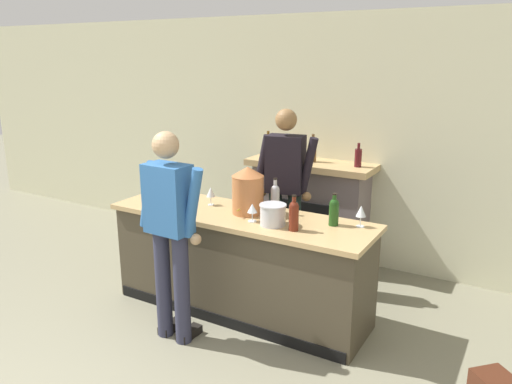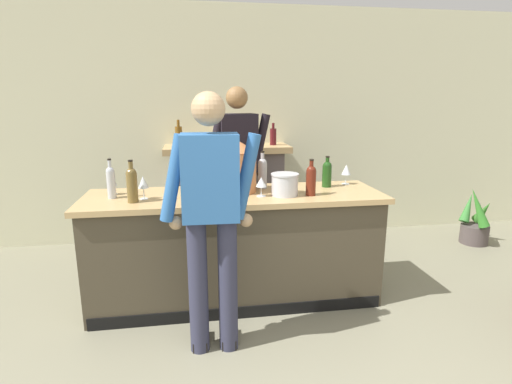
# 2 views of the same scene
# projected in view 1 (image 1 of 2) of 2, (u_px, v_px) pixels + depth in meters

# --- Properties ---
(wall_back_panel) EXTENTS (12.00, 0.07, 2.75)m
(wall_back_panel) POSITION_uv_depth(u_px,v_px,m) (327.00, 140.00, 5.64)
(wall_back_panel) COLOR beige
(wall_back_panel) RESTS_ON ground_plane
(bar_counter) EXTENTS (2.44, 0.73, 0.94)m
(bar_counter) POSITION_uv_depth(u_px,v_px,m) (240.00, 263.00, 4.55)
(bar_counter) COLOR #433B2B
(bar_counter) RESTS_ON ground_plane
(fireplace_stone) EXTENTS (1.42, 0.52, 1.48)m
(fireplace_stone) POSITION_uv_depth(u_px,v_px,m) (310.00, 211.00, 5.66)
(fireplace_stone) COLOR slate
(fireplace_stone) RESTS_ON ground_plane
(person_customer) EXTENTS (0.66, 0.31, 1.75)m
(person_customer) POSITION_uv_depth(u_px,v_px,m) (170.00, 229.00, 3.96)
(person_customer) COLOR #2E2F44
(person_customer) RESTS_ON ground_plane
(person_bartender) EXTENTS (0.65, 0.36, 1.82)m
(person_bartender) POSITION_uv_depth(u_px,v_px,m) (285.00, 191.00, 4.93)
(person_bartender) COLOR #1D2C29
(person_bartender) RESTS_ON ground_plane
(copper_dispenser) EXTENTS (0.29, 0.32, 0.42)m
(copper_dispenser) POSITION_uv_depth(u_px,v_px,m) (248.00, 190.00, 4.40)
(copper_dispenser) COLOR #B86B3C
(copper_dispenser) RESTS_ON bar_counter
(ice_bucket_steel) EXTENTS (0.23, 0.23, 0.18)m
(ice_bucket_steel) POSITION_uv_depth(u_px,v_px,m) (273.00, 215.00, 4.12)
(ice_bucket_steel) COLOR silver
(ice_bucket_steel) RESTS_ON bar_counter
(wine_bottle_port_short) EXTENTS (0.08, 0.08, 0.30)m
(wine_bottle_port_short) POSITION_uv_depth(u_px,v_px,m) (294.00, 214.00, 3.98)
(wine_bottle_port_short) COLOR #5C1F11
(wine_bottle_port_short) RESTS_ON bar_counter
(wine_bottle_merlot_tall) EXTENTS (0.07, 0.07, 0.31)m
(wine_bottle_merlot_tall) POSITION_uv_depth(u_px,v_px,m) (156.00, 185.00, 4.87)
(wine_bottle_merlot_tall) COLOR #B4BBC3
(wine_bottle_merlot_tall) RESTS_ON bar_counter
(wine_bottle_chardonnay_pale) EXTENTS (0.08, 0.08, 0.32)m
(wine_bottle_chardonnay_pale) POSITION_uv_depth(u_px,v_px,m) (275.00, 198.00, 4.41)
(wine_bottle_chardonnay_pale) COLOR #ABA9AF
(wine_bottle_chardonnay_pale) RESTS_ON bar_counter
(wine_bottle_riesling_slim) EXTENTS (0.08, 0.08, 0.27)m
(wine_bottle_riesling_slim) POSITION_uv_depth(u_px,v_px,m) (334.00, 211.00, 4.11)
(wine_bottle_riesling_slim) COLOR #1C4416
(wine_bottle_riesling_slim) RESTS_ON bar_counter
(wine_bottle_burgundy_dark) EXTENTS (0.08, 0.08, 0.32)m
(wine_bottle_burgundy_dark) POSITION_uv_depth(u_px,v_px,m) (160.00, 190.00, 4.65)
(wine_bottle_burgundy_dark) COLOR brown
(wine_bottle_burgundy_dark) RESTS_ON bar_counter
(wine_glass_by_dispenser) EXTENTS (0.08, 0.08, 0.16)m
(wine_glass_by_dispenser) POSITION_uv_depth(u_px,v_px,m) (252.00, 209.00, 4.21)
(wine_glass_by_dispenser) COLOR silver
(wine_glass_by_dispenser) RESTS_ON bar_counter
(wine_glass_front_left) EXTENTS (0.08, 0.08, 0.18)m
(wine_glass_front_left) POSITION_uv_depth(u_px,v_px,m) (172.00, 191.00, 4.69)
(wine_glass_front_left) COLOR silver
(wine_glass_front_left) RESTS_ON bar_counter
(wine_glass_back_row) EXTENTS (0.08, 0.08, 0.17)m
(wine_glass_back_row) POSITION_uv_depth(u_px,v_px,m) (211.00, 192.00, 4.67)
(wine_glass_back_row) COLOR silver
(wine_glass_back_row) RESTS_ON bar_counter
(wine_glass_front_right) EXTENTS (0.08, 0.08, 0.18)m
(wine_glass_front_right) POSITION_uv_depth(u_px,v_px,m) (361.00, 212.00, 4.07)
(wine_glass_front_right) COLOR silver
(wine_glass_front_right) RESTS_ON bar_counter
(wine_glass_mid_counter) EXTENTS (0.08, 0.08, 0.16)m
(wine_glass_mid_counter) POSITION_uv_depth(u_px,v_px,m) (163.00, 185.00, 4.99)
(wine_glass_mid_counter) COLOR silver
(wine_glass_mid_counter) RESTS_ON bar_counter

